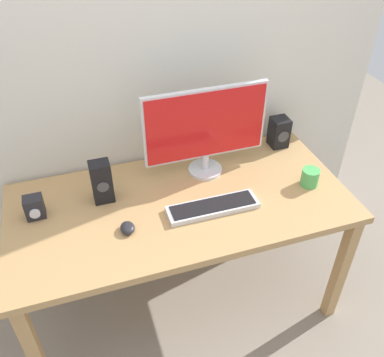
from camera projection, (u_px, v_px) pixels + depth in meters
The scene contains 10 objects.
ground_plane at pixel (183, 299), 2.45m from camera, with size 6.00×6.00×0.00m, color gray.
wall_back at pixel (150, 14), 1.84m from camera, with size 2.49×0.04×3.00m, color silver.
desk at pixel (181, 213), 2.03m from camera, with size 1.61×0.77×0.76m.
monitor at pixel (206, 128), 2.02m from camera, with size 0.62×0.17×0.46m.
keyboard_primary at pixel (213, 207), 1.93m from camera, with size 0.43×0.12×0.03m.
mouse at pixel (128, 228), 1.82m from camera, with size 0.06×0.08×0.03m, color #232328.
speaker_right at pixel (279, 132), 2.31m from camera, with size 0.09×0.10×0.17m.
speaker_left at pixel (102, 182), 1.93m from camera, with size 0.09×0.08×0.21m.
audio_controller at pixel (34, 207), 1.87m from camera, with size 0.08×0.08×0.11m.
coffee_mug at pixel (310, 177), 2.05m from camera, with size 0.09×0.09×0.09m, color #4CB259.
Camera 1 is at (-0.41, -1.44, 2.07)m, focal length 39.25 mm.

